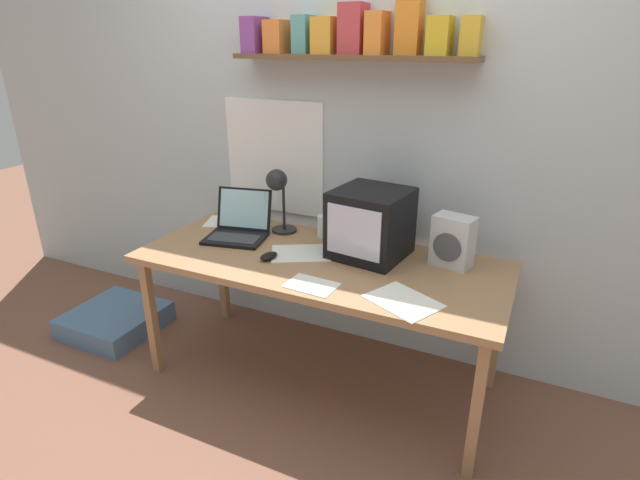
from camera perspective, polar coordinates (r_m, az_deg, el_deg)
ground_plane at (r=2.81m, az=-0.00°, el=-15.39°), size 12.00×12.00×0.00m
back_wall at (r=2.72m, az=4.52°, el=13.59°), size 5.60×0.24×2.60m
corner_desk at (r=2.47m, az=-0.00°, el=-3.29°), size 1.80×0.77×0.70m
crt_monitor at (r=2.44m, az=5.80°, el=1.90°), size 0.38×0.38×0.33m
laptop at (r=2.74m, az=-9.22°, el=1.68°), size 0.36×0.36×0.24m
desk_lamp at (r=2.68m, az=-4.81°, el=5.83°), size 0.14×0.19×0.37m
juice_glass at (r=2.70m, az=0.36°, el=1.48°), size 0.06×0.06×0.12m
space_heater at (r=2.41m, az=14.93°, el=-0.14°), size 0.20×0.15×0.25m
computer_mouse at (r=2.45m, az=-5.89°, el=-1.84°), size 0.08×0.12×0.03m
loose_paper_near_laptop at (r=2.09m, az=9.49°, el=-6.90°), size 0.35×0.32×0.00m
loose_paper_near_monitor at (r=2.98m, az=-10.42°, el=2.06°), size 0.31×0.27×0.00m
printed_handout at (r=2.19m, az=-0.97°, el=-5.18°), size 0.23×0.17×0.00m
open_notebook at (r=2.51m, az=-2.23°, el=-1.51°), size 0.36×0.33×0.00m
floor_cushion at (r=3.42m, az=-22.34°, el=-8.46°), size 0.52×0.52×0.13m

